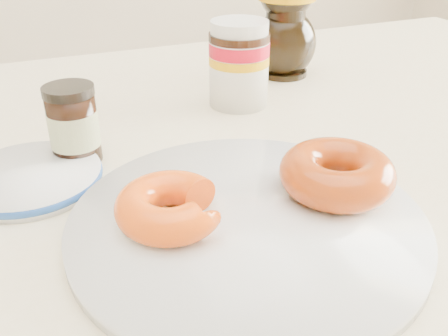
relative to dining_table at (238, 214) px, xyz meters
name	(u,v)px	position (x,y,z in m)	size (l,w,h in m)	color
dining_table	(238,214)	(0.00, 0.00, 0.00)	(1.40, 0.90, 0.75)	#FFEDC2
plate	(247,223)	(-0.05, -0.14, 0.09)	(0.30, 0.30, 0.01)	white
donut_bitten	(170,206)	(-0.12, -0.12, 0.11)	(0.09, 0.09, 0.03)	#F45C0D
donut_whole	(337,173)	(0.04, -0.13, 0.12)	(0.10, 0.10, 0.04)	#A2340A
nutella_jar	(239,60)	(0.06, 0.13, 0.14)	(0.08, 0.08, 0.11)	white
syrup_bottle	(286,10)	(0.17, 0.22, 0.18)	(0.10, 0.09, 0.20)	black
dark_jar	(74,125)	(-0.17, 0.05, 0.12)	(0.05, 0.05, 0.08)	black
blue_rim_saucer	(30,177)	(-0.22, 0.01, 0.09)	(0.14, 0.14, 0.01)	white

